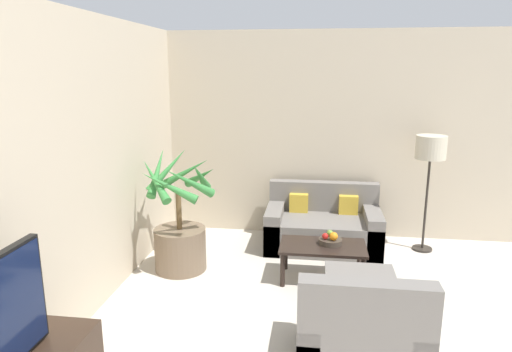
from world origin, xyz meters
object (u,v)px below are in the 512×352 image
(sofa_loveseat, at_px, (323,227))
(coffee_table, at_px, (323,250))
(orange_fruit, at_px, (334,236))
(armchair, at_px, (360,337))
(potted_palm, at_px, (180,232))
(apple_red, at_px, (325,236))
(apple_green, at_px, (330,233))
(ottoman, at_px, (359,292))
(floor_lamp, at_px, (431,153))
(fruit_bowl, at_px, (330,241))

(sofa_loveseat, relative_size, coffee_table, 1.56)
(sofa_loveseat, relative_size, orange_fruit, 15.78)
(sofa_loveseat, bearing_deg, armchair, -83.96)
(potted_palm, height_order, apple_red, potted_palm)
(apple_green, xyz_separation_m, ottoman, (0.26, -0.75, -0.29))
(floor_lamp, height_order, orange_fruit, floor_lamp)
(potted_palm, height_order, sofa_loveseat, potted_palm)
(sofa_loveseat, bearing_deg, ottoman, -78.33)
(floor_lamp, distance_m, fruit_bowl, 1.73)
(orange_fruit, height_order, ottoman, orange_fruit)
(fruit_bowl, bearing_deg, potted_palm, 179.65)
(apple_red, height_order, apple_green, same)
(fruit_bowl, distance_m, ottoman, 0.75)
(fruit_bowl, xyz_separation_m, apple_green, (-0.01, 0.08, 0.06))
(apple_green, bearing_deg, coffee_table, -120.08)
(floor_lamp, xyz_separation_m, ottoman, (-0.92, -1.64, -1.04))
(orange_fruit, bearing_deg, armchair, -83.92)
(fruit_bowl, bearing_deg, orange_fruit, -53.10)
(sofa_loveseat, bearing_deg, coffee_table, -90.54)
(floor_lamp, xyz_separation_m, coffee_table, (-1.25, -1.01, -0.90))
(armchair, relative_size, ottoman, 1.43)
(fruit_bowl, relative_size, apple_red, 3.61)
(floor_lamp, xyz_separation_m, armchair, (-0.98, -2.50, -0.96))
(apple_red, xyz_separation_m, orange_fruit, (0.09, -0.02, 0.01))
(ottoman, bearing_deg, sofa_loveseat, 101.67)
(potted_palm, distance_m, armchair, 2.41)
(fruit_bowl, bearing_deg, apple_green, 94.67)
(potted_palm, height_order, apple_green, potted_palm)
(coffee_table, xyz_separation_m, ottoman, (0.34, -0.62, -0.14))
(sofa_loveseat, relative_size, ottoman, 2.23)
(floor_lamp, bearing_deg, orange_fruit, -138.50)
(potted_palm, height_order, floor_lamp, floor_lamp)
(potted_palm, bearing_deg, fruit_bowl, -0.35)
(potted_palm, distance_m, sofa_loveseat, 1.83)
(potted_palm, bearing_deg, armchair, -39.89)
(armchair, bearing_deg, apple_green, 96.93)
(sofa_loveseat, height_order, apple_red, sofa_loveseat)
(sofa_loveseat, distance_m, apple_green, 0.86)
(sofa_loveseat, bearing_deg, apple_red, -89.21)
(apple_red, bearing_deg, coffee_table, -137.45)
(fruit_bowl, height_order, armchair, armchair)
(floor_lamp, bearing_deg, sofa_loveseat, -177.46)
(potted_palm, distance_m, ottoman, 2.04)
(orange_fruit, relative_size, ottoman, 0.14)
(sofa_loveseat, relative_size, armchair, 1.55)
(apple_red, relative_size, armchair, 0.07)
(sofa_loveseat, distance_m, coffee_table, 0.96)
(fruit_bowl, xyz_separation_m, apple_red, (-0.06, -0.02, 0.06))
(fruit_bowl, height_order, apple_red, apple_red)
(sofa_loveseat, bearing_deg, orange_fruit, -84.02)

